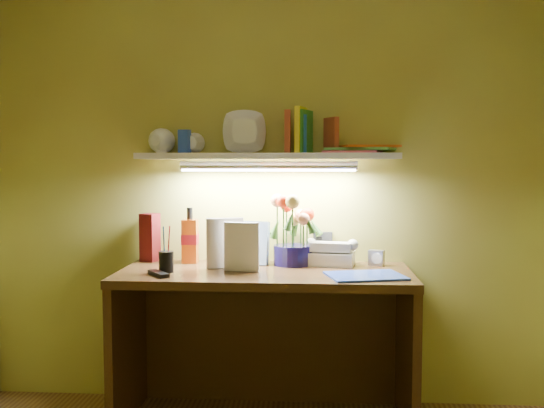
{
  "coord_description": "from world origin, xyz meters",
  "views": [
    {
      "loc": [
        0.23,
        -1.66,
        1.27
      ],
      "look_at": [
        0.02,
        1.35,
        1.06
      ],
      "focal_mm": 40.0,
      "sensor_mm": 36.0,
      "label": 1
    }
  ],
  "objects_px": {
    "telephone": "(332,252)",
    "desk_clock": "(376,258)",
    "flower_bouquet": "(293,230)",
    "whisky_bottle": "(190,235)",
    "desk": "(265,347)"
  },
  "relations": [
    {
      "from": "desk",
      "to": "desk_clock",
      "type": "height_order",
      "value": "desk_clock"
    },
    {
      "from": "flower_bouquet",
      "to": "desk_clock",
      "type": "xyz_separation_m",
      "value": [
        0.42,
        0.01,
        -0.14
      ]
    },
    {
      "from": "flower_bouquet",
      "to": "whisky_bottle",
      "type": "xyz_separation_m",
      "value": [
        -0.53,
        0.02,
        -0.03
      ]
    },
    {
      "from": "telephone",
      "to": "desk_clock",
      "type": "bearing_deg",
      "value": 11.12
    },
    {
      "from": "whisky_bottle",
      "to": "desk_clock",
      "type": "bearing_deg",
      "value": -0.95
    },
    {
      "from": "whisky_bottle",
      "to": "flower_bouquet",
      "type": "bearing_deg",
      "value": -2.62
    },
    {
      "from": "desk",
      "to": "telephone",
      "type": "relative_size",
      "value": 6.28
    },
    {
      "from": "telephone",
      "to": "desk_clock",
      "type": "distance_m",
      "value": 0.23
    },
    {
      "from": "flower_bouquet",
      "to": "desk_clock",
      "type": "bearing_deg",
      "value": 1.17
    },
    {
      "from": "desk",
      "to": "flower_bouquet",
      "type": "bearing_deg",
      "value": 53.9
    },
    {
      "from": "desk_clock",
      "to": "whisky_bottle",
      "type": "distance_m",
      "value": 0.96
    },
    {
      "from": "desk",
      "to": "desk_clock",
      "type": "distance_m",
      "value": 0.71
    },
    {
      "from": "whisky_bottle",
      "to": "telephone",
      "type": "bearing_deg",
      "value": -1.73
    },
    {
      "from": "flower_bouquet",
      "to": "whisky_bottle",
      "type": "bearing_deg",
      "value": 177.38
    },
    {
      "from": "telephone",
      "to": "desk_clock",
      "type": "xyz_separation_m",
      "value": [
        0.22,
        0.01,
        -0.03
      ]
    }
  ]
}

